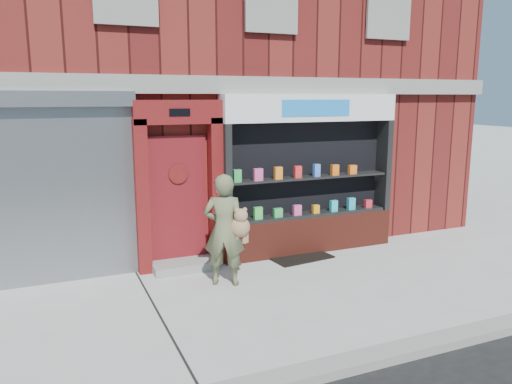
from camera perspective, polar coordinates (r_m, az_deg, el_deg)
ground at (r=7.57m, az=0.88°, el=-12.09°), size 80.00×80.00×0.00m
curb at (r=5.85m, az=9.98°, el=-18.94°), size 60.00×0.30×0.12m
building at (r=12.73m, az=-10.53°, el=15.39°), size 12.00×8.16×8.00m
shutter_bay at (r=8.39m, az=-23.94°, el=1.46°), size 3.10×0.30×3.04m
red_door_bay at (r=8.62m, az=-8.72°, el=0.74°), size 1.52×0.58×2.90m
pharmacy_bay at (r=9.51m, az=6.08°, el=1.23°), size 3.50×0.41×3.00m
woman at (r=7.87m, az=-3.49°, el=-4.29°), size 0.79×0.68×1.79m
doormat at (r=9.45m, az=4.85°, el=-7.30°), size 1.21×0.92×0.03m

